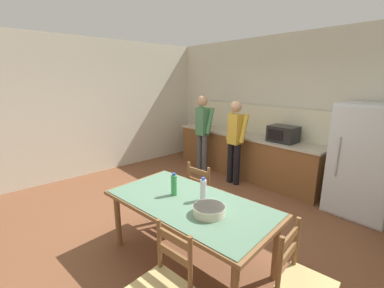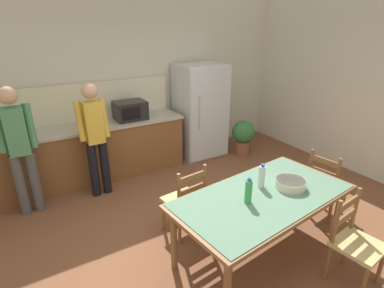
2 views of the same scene
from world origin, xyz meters
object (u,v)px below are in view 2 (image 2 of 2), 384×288
Objects in this scene: bottle_near_centre at (248,191)px; bottle_off_centre at (262,176)px; chair_head_end at (325,184)px; person_at_counter at (95,135)px; chair_side_near_right at (355,243)px; serving_bowl at (290,183)px; microwave at (130,110)px; potted_plant at (243,135)px; person_at_sink at (19,145)px; dining_table at (263,201)px; refrigerator at (201,111)px; chair_side_far_left at (185,201)px.

bottle_off_centre is at bearing 26.05° from bottle_near_centre.
person_at_counter is (-2.38, 2.04, 0.49)m from chair_head_end.
serving_bowl is at bearing 97.14° from chair_side_near_right.
potted_plant is (2.07, -0.45, -0.68)m from microwave.
potted_plant is (3.71, 0.05, -0.58)m from person_at_sink.
dining_table is 2.80m from potted_plant.
bottle_off_centre reaches higher than potted_plant.
refrigerator is at bearing -0.80° from microwave.
refrigerator is at bearing -0.87° from chair_head_end.
microwave is at bearing 98.78° from dining_table.
person_at_sink is (-1.83, 2.22, 0.09)m from bottle_near_centre.
serving_bowl is at bearing -119.85° from potted_plant.
microwave reaches higher than bottle_near_centre.
bottle_off_centre is (-0.86, -2.54, 0.01)m from refrigerator.
bottle_off_centre is at bearing 57.93° from dining_table.
potted_plant is (2.78, 0.07, -0.55)m from person_at_counter.
refrigerator is 6.37× the size of bottle_off_centre.
person_at_sink is (-1.65, -0.50, -0.10)m from microwave.
dining_table is at bearing -152.46° from person_at_counter.
serving_bowl is 0.35× the size of chair_side_near_right.
serving_bowl is (0.76, -2.73, -0.26)m from microwave.
chair_head_end is at bearing -130.67° from person_at_counter.
person_at_counter is (-1.13, 2.17, 0.26)m from dining_table.
chair_head_end reaches higher than potted_plant.
chair_side_near_right is 1.00× the size of chair_side_far_left.
serving_bowl reaches higher than dining_table.
dining_table is at bearing 88.30° from chair_head_end.
bottle_near_centre is 0.16× the size of person_at_sink.
dining_table is (0.42, -2.69, -0.39)m from microwave.
serving_bowl is at bearing -1.24° from bottle_near_centre.
refrigerator is 3.04m from person_at_sink.
refrigerator is at bearing 71.33° from bottle_off_centre.
refrigerator reaches higher than chair_side_near_right.
chair_head_end is (0.30, -2.54, -0.42)m from refrigerator.
potted_plant is at bearing 50.22° from bottle_near_centre.
bottle_near_centre is (0.18, -2.72, -0.19)m from microwave.
refrigerator reaches higher than person_at_sink.
bottle_near_centre reaches higher than potted_plant.
chair_head_end is at bearing -121.94° from person_at_sink.
chair_side_far_left is (-1.02, 1.46, 0.00)m from chair_side_near_right.
chair_head_end is at bearing 10.55° from serving_bowl.
bottle_off_centre is 2.68m from potted_plant.
chair_side_far_left is (-0.27, 0.76, -0.43)m from bottle_near_centre.
bottle_off_centre reaches higher than serving_bowl.
bottle_near_centre reaches higher than chair_head_end.
refrigerator is 2.84m from dining_table.
chair_side_near_right reaches higher than potted_plant.
microwave reaches higher than chair_side_far_left.
serving_bowl is 0.35× the size of chair_head_end.
potted_plant is (1.31, 2.28, -0.41)m from serving_bowl.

